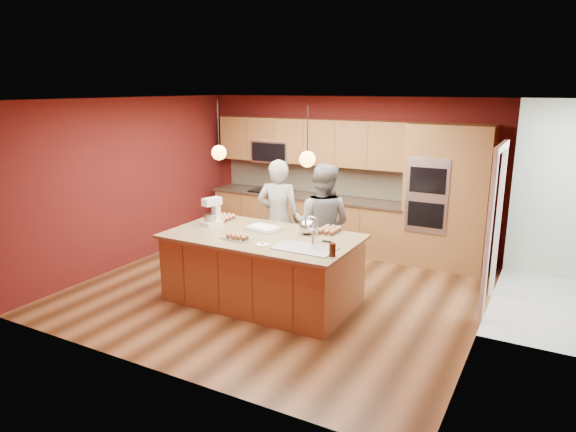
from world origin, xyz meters
The scene contains 24 objects.
floor centered at (0.00, 0.00, 0.00)m, with size 5.50×5.50×0.00m, color #422613.
ceiling centered at (0.00, 0.00, 2.70)m, with size 5.50×5.50×0.00m, color white.
wall_back centered at (0.00, 2.50, 1.35)m, with size 5.50×5.50×0.00m, color #561514.
wall_front centered at (0.00, -2.50, 1.35)m, with size 5.50×5.50×0.00m, color #561514.
wall_left centered at (-2.75, 0.00, 1.35)m, with size 5.00×5.00×0.00m, color #561514.
wall_right centered at (2.75, 0.00, 1.35)m, with size 5.00×5.00×0.00m, color #561514.
cabinet_run centered at (-0.68, 2.25, 0.98)m, with size 3.74×0.64×2.30m.
oven_column centered at (1.85, 2.19, 1.15)m, with size 1.30×0.62×2.30m.
doorway_trim centered at (2.73, 0.80, 1.05)m, with size 0.08×1.11×2.20m, color white, non-canonical shape.
pendant_left centered at (-0.67, -0.43, 2.00)m, with size 0.20×0.20×0.80m.
pendant_right centered at (0.66, -0.43, 2.00)m, with size 0.20×0.20×0.80m.
island centered at (0.01, -0.43, 0.48)m, with size 2.55×1.43×1.32m.
person_left centered at (-0.31, 0.54, 0.91)m, with size 0.66×0.43×1.82m, color black.
person_right centered at (0.43, 0.54, 0.90)m, with size 0.88×0.68×1.81m, color slate.
stand_mixer centered at (-0.90, -0.33, 1.11)m, with size 0.27×0.33×0.39m.
sheet_cake centered at (-0.13, -0.20, 0.96)m, with size 0.51×0.41×0.05m.
cooling_rack centered at (-0.20, -0.73, 0.95)m, with size 0.38×0.27×0.02m, color silver.
mixing_bowl centered at (0.51, -0.09, 1.04)m, with size 0.25×0.25×0.22m, color #B7B9BF.
plate centered at (0.24, -0.81, 0.95)m, with size 0.16×0.16×0.01m, color white.
tumbler centered at (1.17, -0.79, 1.02)m, with size 0.08×0.08×0.16m, color #34150A.
phone centered at (0.88, -0.30, 0.95)m, with size 0.12×0.07×0.01m, color black.
cupcakes_left centered at (-0.95, -0.03, 0.98)m, with size 0.34×0.34×0.08m, color tan, non-canonical shape.
cupcakes_rack centered at (-0.16, -0.79, 0.99)m, with size 0.30×0.15×0.07m, color tan, non-canonical shape.
cupcakes_right centered at (0.74, 0.11, 0.98)m, with size 0.25×0.34×0.08m, color tan, non-canonical shape.
Camera 1 is at (3.44, -6.04, 2.87)m, focal length 32.00 mm.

